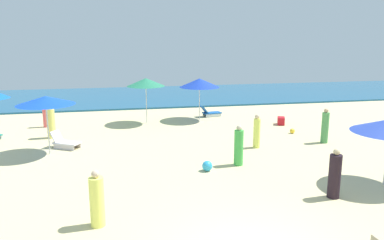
% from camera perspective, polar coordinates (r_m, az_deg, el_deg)
% --- Properties ---
extents(ocean, '(60.00, 11.43, 0.12)m').
position_cam_1_polar(ocean, '(31.77, -6.16, 3.66)').
color(ocean, '#1B5881').
rests_on(ocean, ground_plane).
extents(umbrella_1, '(2.37, 2.37, 2.49)m').
position_cam_1_polar(umbrella_1, '(16.65, -21.31, 2.78)').
color(umbrella_1, silver).
rests_on(umbrella_1, ground_plane).
extents(lounge_chair_1_0, '(1.39, 1.13, 0.76)m').
position_cam_1_polar(lounge_chair_1_0, '(17.76, -18.70, -3.20)').
color(lounge_chair_1_0, silver).
rests_on(lounge_chair_1_0, ground_plane).
extents(umbrella_2, '(2.37, 2.37, 2.50)m').
position_cam_1_polar(umbrella_2, '(22.23, 1.14, 5.65)').
color(umbrella_2, silver).
rests_on(umbrella_2, ground_plane).
extents(lounge_chair_2_0, '(1.37, 0.80, 0.70)m').
position_cam_1_polar(lounge_chair_2_0, '(23.57, 2.78, 1.14)').
color(lounge_chair_2_0, silver).
rests_on(lounge_chair_2_0, ground_plane).
extents(umbrella_3, '(2.15, 2.15, 2.61)m').
position_cam_1_polar(umbrella_3, '(21.46, -7.01, 5.71)').
color(umbrella_3, silver).
rests_on(umbrella_3, ground_plane).
extents(beachgoer_0, '(0.50, 0.50, 1.67)m').
position_cam_1_polar(beachgoer_0, '(19.66, -20.61, -0.38)').
color(beachgoer_0, '#F9EB6D').
rests_on(beachgoer_0, ground_plane).
extents(beachgoer_1, '(0.42, 0.42, 1.53)m').
position_cam_1_polar(beachgoer_1, '(17.03, 9.79, -1.80)').
color(beachgoer_1, '#E9F163').
rests_on(beachgoer_1, ground_plane).
extents(beachgoer_2, '(0.43, 0.43, 1.54)m').
position_cam_1_polar(beachgoer_2, '(22.19, -21.32, 0.83)').
color(beachgoer_2, '#F85D5D').
rests_on(beachgoer_2, ground_plane).
extents(beachgoer_3, '(0.44, 0.44, 1.54)m').
position_cam_1_polar(beachgoer_3, '(10.27, -14.22, -11.75)').
color(beachgoer_3, '#F6F970').
rests_on(beachgoer_3, ground_plane).
extents(beachgoer_4, '(0.52, 0.52, 1.57)m').
position_cam_1_polar(beachgoer_4, '(12.41, 20.82, -7.84)').
color(beachgoer_4, black).
rests_on(beachgoer_4, ground_plane).
extents(beachgoer_5, '(0.41, 0.41, 1.59)m').
position_cam_1_polar(beachgoer_5, '(14.60, 7.09, -4.05)').
color(beachgoer_5, green).
rests_on(beachgoer_5, ground_plane).
extents(beachgoer_6, '(0.46, 0.46, 1.64)m').
position_cam_1_polar(beachgoer_6, '(18.62, 19.52, -0.98)').
color(beachgoer_6, '#4E9753').
rests_on(beachgoer_6, ground_plane).
extents(beach_ball_0, '(0.38, 0.38, 0.38)m').
position_cam_1_polar(beach_ball_0, '(14.03, 2.33, -6.97)').
color(beach_ball_0, '#2DA4DC').
rests_on(beach_ball_0, ground_plane).
extents(cooler_box_1, '(0.58, 0.70, 0.43)m').
position_cam_1_polar(cooler_box_1, '(21.94, 13.34, -0.13)').
color(cooler_box_1, red).
rests_on(cooler_box_1, ground_plane).
extents(beach_ball_2, '(0.26, 0.26, 0.26)m').
position_cam_1_polar(beach_ball_2, '(20.08, 14.97, -1.61)').
color(beach_ball_2, yellow).
rests_on(beach_ball_2, ground_plane).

